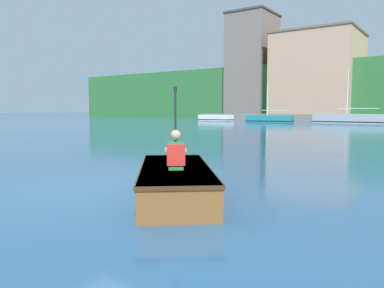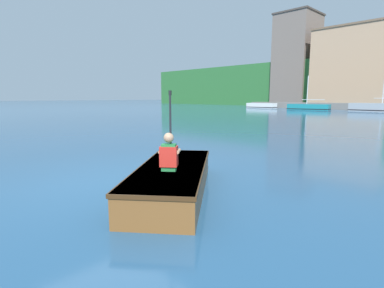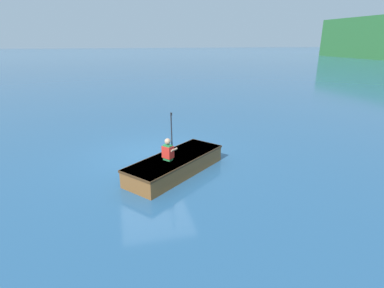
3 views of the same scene
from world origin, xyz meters
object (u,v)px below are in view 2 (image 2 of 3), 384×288
moored_boat_dock_east_inner (309,107)px  person_paddler (169,153)px  rowboat_foreground (173,178)px  moored_boat_dock_center_far (261,106)px

moored_boat_dock_east_inner → person_paddler: size_ratio=4.19×
moored_boat_dock_east_inner → rowboat_foreground: size_ratio=1.71×
moored_boat_dock_east_inner → rowboat_foreground: moored_boat_dock_east_inner is taller
person_paddler → moored_boat_dock_center_far: bearing=120.6°
moored_boat_dock_east_inner → rowboat_foreground: (14.11, -36.76, -0.09)m
moored_boat_dock_east_inner → rowboat_foreground: 39.37m
moored_boat_dock_center_far → rowboat_foreground: (22.59, -38.36, -0.08)m
moored_boat_dock_east_inner → person_paddler: (14.34, -37.04, 0.43)m
moored_boat_dock_center_far → rowboat_foreground: 44.52m
rowboat_foreground → moored_boat_dock_east_inner: bearing=111.0°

